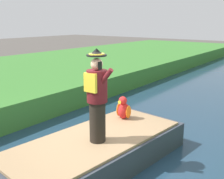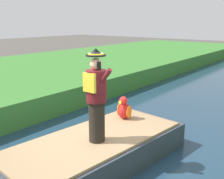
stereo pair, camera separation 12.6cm
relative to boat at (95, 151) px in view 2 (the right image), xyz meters
The scene contains 5 objects.
ground_plane 0.40m from the boat, 90.00° to the right, with size 80.00×80.00×0.00m, color #4C4742.
canal_water 0.35m from the boat, 90.00° to the right, with size 5.76×48.00×0.10m, color #1E384C.
boat is the anchor object (origin of this frame).
person_pirate 1.25m from the boat, 34.66° to the right, with size 0.61×0.42×1.85m.
parrot_plush 1.40m from the boat, 97.96° to the left, with size 0.36×0.34×0.57m.
Camera 2 is at (3.53, -3.84, 3.06)m, focal length 43.87 mm.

